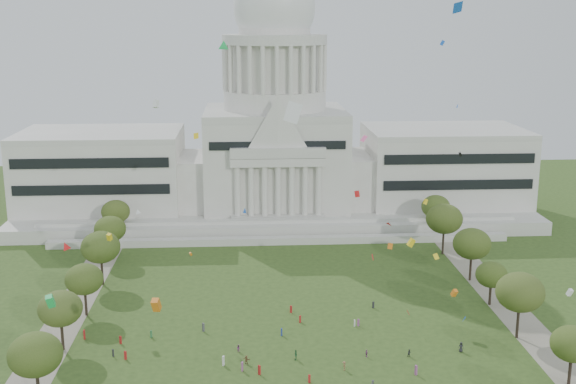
# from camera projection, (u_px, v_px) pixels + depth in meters

# --- Properties ---
(capitol) EXTENTS (160.00, 64.50, 91.30)m
(capitol) POSITION_uv_depth(u_px,v_px,m) (275.00, 147.00, 229.68)
(capitol) COLOR beige
(capitol) RESTS_ON ground
(path_left) EXTENTS (8.00, 160.00, 0.04)m
(path_left) POSITION_uv_depth(u_px,v_px,m) (64.00, 323.00, 150.96)
(path_left) COLOR gray
(path_left) RESTS_ON ground
(path_right) EXTENTS (8.00, 160.00, 0.04)m
(path_right) POSITION_uv_depth(u_px,v_px,m) (512.00, 312.00, 156.57)
(path_right) COLOR gray
(path_right) RESTS_ON ground
(row_tree_l_1) EXTENTS (8.86, 8.86, 12.59)m
(row_tree_l_1) POSITION_uv_depth(u_px,v_px,m) (35.00, 355.00, 117.11)
(row_tree_l_1) COLOR black
(row_tree_l_1) RESTS_ON ground
(row_tree_r_1) EXTENTS (7.58, 7.58, 10.78)m
(row_tree_r_1) POSITION_uv_depth(u_px,v_px,m) (573.00, 344.00, 123.87)
(row_tree_r_1) COLOR black
(row_tree_r_1) RESTS_ON ground
(row_tree_l_2) EXTENTS (8.42, 8.42, 11.97)m
(row_tree_l_2) POSITION_uv_depth(u_px,v_px,m) (60.00, 309.00, 136.83)
(row_tree_l_2) COLOR black
(row_tree_l_2) RESTS_ON ground
(row_tree_r_2) EXTENTS (9.55, 9.55, 13.58)m
(row_tree_r_2) POSITION_uv_depth(u_px,v_px,m) (520.00, 292.00, 141.90)
(row_tree_r_2) COLOR black
(row_tree_r_2) RESTS_ON ground
(row_tree_l_3) EXTENTS (8.12, 8.12, 11.55)m
(row_tree_l_3) POSITION_uv_depth(u_px,v_px,m) (84.00, 279.00, 153.08)
(row_tree_l_3) COLOR black
(row_tree_l_3) RESTS_ON ground
(row_tree_r_3) EXTENTS (7.01, 7.01, 9.98)m
(row_tree_r_3) POSITION_uv_depth(u_px,v_px,m) (491.00, 275.00, 159.06)
(row_tree_r_3) COLOR black
(row_tree_r_3) RESTS_ON ground
(row_tree_l_4) EXTENTS (9.29, 9.29, 13.21)m
(row_tree_l_4) POSITION_uv_depth(u_px,v_px,m) (101.00, 247.00, 170.76)
(row_tree_l_4) COLOR black
(row_tree_l_4) RESTS_ON ground
(row_tree_r_4) EXTENTS (9.19, 9.19, 13.06)m
(row_tree_r_4) POSITION_uv_depth(u_px,v_px,m) (472.00, 244.00, 173.67)
(row_tree_r_4) COLOR black
(row_tree_r_4) RESTS_ON ground
(row_tree_l_5) EXTENTS (8.33, 8.33, 11.85)m
(row_tree_l_5) POSITION_uv_depth(u_px,v_px,m) (110.00, 229.00, 188.96)
(row_tree_l_5) COLOR black
(row_tree_l_5) RESTS_ON ground
(row_tree_r_5) EXTENTS (9.82, 9.82, 13.96)m
(row_tree_r_5) POSITION_uv_depth(u_px,v_px,m) (444.00, 219.00, 193.00)
(row_tree_r_5) COLOR black
(row_tree_r_5) RESTS_ON ground
(row_tree_l_6) EXTENTS (8.19, 8.19, 11.64)m
(row_tree_l_6) POSITION_uv_depth(u_px,v_px,m) (116.00, 212.00, 206.49)
(row_tree_l_6) COLOR black
(row_tree_l_6) RESTS_ON ground
(row_tree_r_6) EXTENTS (8.42, 8.42, 11.97)m
(row_tree_r_6) POSITION_uv_depth(u_px,v_px,m) (436.00, 207.00, 210.88)
(row_tree_r_6) COLOR black
(row_tree_r_6) RESTS_ON ground
(person_0) EXTENTS (1.13, 0.93, 1.99)m
(person_0) POSITION_uv_depth(u_px,v_px,m) (461.00, 347.00, 137.78)
(person_0) COLOR #26262B
(person_0) RESTS_ON ground
(person_2) EXTENTS (0.85, 0.68, 1.53)m
(person_2) POSITION_uv_depth(u_px,v_px,m) (409.00, 353.00, 135.80)
(person_2) COLOR #26262B
(person_2) RESTS_ON ground
(person_3) EXTENTS (0.76, 1.20, 1.73)m
(person_3) POSITION_uv_depth(u_px,v_px,m) (344.00, 366.00, 130.57)
(person_3) COLOR olive
(person_3) RESTS_ON ground
(person_4) EXTENTS (0.76, 1.23, 1.99)m
(person_4) POSITION_uv_depth(u_px,v_px,m) (296.00, 355.00, 134.54)
(person_4) COLOR #33723F
(person_4) RESTS_ON ground
(person_5) EXTENTS (1.57, 1.23, 1.59)m
(person_5) POSITION_uv_depth(u_px,v_px,m) (246.00, 360.00, 133.15)
(person_5) COLOR olive
(person_5) RESTS_ON ground
(person_8) EXTENTS (0.84, 0.79, 1.48)m
(person_8) POSITION_uv_depth(u_px,v_px,m) (238.00, 348.00, 137.83)
(person_8) COLOR #994C8C
(person_8) RESTS_ON ground
(person_9) EXTENTS (1.02, 1.03, 1.48)m
(person_9) POSITION_uv_depth(u_px,v_px,m) (373.00, 384.00, 124.37)
(person_9) COLOR #4C4C51
(person_9) RESTS_ON ground
(person_10) EXTENTS (0.68, 0.96, 1.49)m
(person_10) POSITION_uv_depth(u_px,v_px,m) (367.00, 353.00, 135.74)
(person_10) COLOR #994C8C
(person_10) RESTS_ON ground
(distant_crowd) EXTENTS (62.85, 40.09, 1.91)m
(distant_crowd) POSITION_uv_depth(u_px,v_px,m) (223.00, 354.00, 135.39)
(distant_crowd) COLOR #B21E1E
(distant_crowd) RESTS_ON ground
(kite_swarm) EXTENTS (90.47, 99.39, 66.02)m
(kite_swarm) POSITION_uv_depth(u_px,v_px,m) (305.00, 213.00, 122.59)
(kite_swarm) COLOR black
(kite_swarm) RESTS_ON ground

